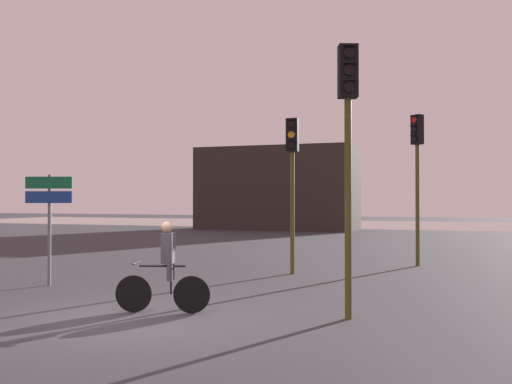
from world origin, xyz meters
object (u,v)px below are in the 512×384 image
object	(u,v)px
traffic_light_center	(292,165)
cyclist	(166,267)
traffic_light_far_right	(417,161)
distant_building	(277,188)
direction_sign_post	(49,209)
traffic_light_near_right	(348,129)

from	to	relation	value
traffic_light_center	cyclist	distance (m)	6.28
traffic_light_center	cyclist	xyz separation A→B (m)	(-0.69, -5.87, -2.12)
traffic_light_far_right	traffic_light_center	bearing A→B (deg)	82.05
distant_building	traffic_light_center	size ratio (longest dim) A/B	2.54
traffic_light_far_right	direction_sign_post	xyz separation A→B (m)	(-7.91, -6.91, -1.39)
distant_building	traffic_light_near_right	distance (m)	28.95
traffic_light_near_right	direction_sign_post	xyz separation A→B (m)	(-7.28, 1.41, -1.41)
distant_building	cyclist	size ratio (longest dim) A/B	6.42
distant_building	traffic_light_far_right	xyz separation A→B (m)	(10.28, -18.96, 0.40)
distant_building	traffic_light_center	xyz separation A→B (m)	(7.19, -21.96, 0.17)
direction_sign_post	cyclist	bearing A→B (deg)	136.69
traffic_light_center	traffic_light_far_right	bearing A→B (deg)	-138.71
traffic_light_center	direction_sign_post	distance (m)	6.31
traffic_light_near_right	traffic_light_far_right	bearing A→B (deg)	-115.36
traffic_light_near_right	cyclist	distance (m)	3.99
traffic_light_far_right	traffic_light_near_right	bearing A→B (deg)	123.59
distant_building	traffic_light_near_right	world-z (taller)	distant_building
traffic_light_far_right	direction_sign_post	size ratio (longest dim) A/B	1.76
traffic_light_center	cyclist	size ratio (longest dim) A/B	2.53
traffic_light_near_right	traffic_light_far_right	size ratio (longest dim) A/B	1.01
traffic_light_near_right	traffic_light_center	bearing A→B (deg)	-86.23
traffic_light_far_right	cyclist	bearing A→B (deg)	104.82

